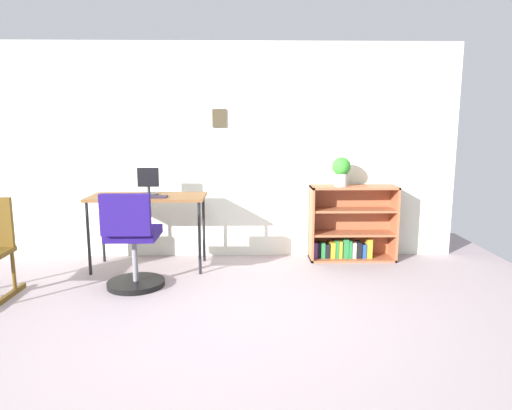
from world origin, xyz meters
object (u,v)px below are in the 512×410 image
keyboard (145,197)px  bookshelf_low (350,226)px  desk (148,202)px  office_chair (133,247)px  potted_plant_on_shelf (341,170)px  monitor (148,182)px

keyboard → bookshelf_low: bearing=11.5°
desk → keyboard: size_ratio=2.76×
desk → office_chair: bearing=-91.3°
keyboard → desk: bearing=94.0°
keyboard → potted_plant_on_shelf: 2.04m
desk → bookshelf_low: bearing=7.8°
office_chair → potted_plant_on_shelf: (2.02, 0.86, 0.60)m
keyboard → office_chair: office_chair is taller
monitor → keyboard: 0.23m
office_chair → keyboard: bearing=87.2°
keyboard → potted_plant_on_shelf: (2.00, 0.38, 0.22)m
keyboard → bookshelf_low: 2.21m
potted_plant_on_shelf → bookshelf_low: bearing=23.1°
office_chair → potted_plant_on_shelf: size_ratio=2.87×
keyboard → monitor: bearing=91.9°
keyboard → office_chair: size_ratio=0.47×
office_chair → bookshelf_low: 2.34m
keyboard → office_chair: 0.61m
desk → monitor: 0.20m
office_chair → desk: bearing=88.7°
bookshelf_low → keyboard: bearing=-168.5°
bookshelf_low → potted_plant_on_shelf: potted_plant_on_shelf is taller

